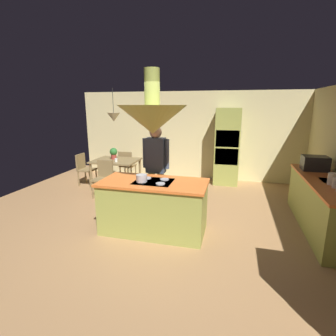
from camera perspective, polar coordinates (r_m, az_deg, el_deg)
ground at (r=4.87m, az=-2.37°, el=-12.53°), size 8.16×8.16×0.00m
wall_back at (r=7.79m, az=4.93°, el=7.13°), size 6.80×0.10×2.55m
kitchen_island at (r=4.51m, az=-3.17°, el=-8.42°), size 1.81×0.89×0.92m
counter_run_right at (r=5.31m, az=30.91°, el=-6.93°), size 0.73×2.52×0.90m
oven_tower at (r=7.31m, az=12.91°, el=4.58°), size 0.66×0.62×2.08m
dining_table at (r=6.93m, az=-11.39°, el=1.01°), size 1.14×0.93×0.76m
person_at_island at (r=5.05m, az=-2.67°, el=0.77°), size 0.53×0.24×1.77m
range_hood at (r=4.19m, az=-3.44°, el=10.98°), size 1.10×1.10×1.00m
pendant_light_over_table at (r=6.78m, az=-11.86°, el=10.92°), size 0.32×0.32×0.82m
chair_facing_island at (r=6.38m, az=-13.98°, el=-1.73°), size 0.40×0.40×0.87m
chair_by_back_wall at (r=7.58m, az=-9.09°, el=0.92°), size 0.40×0.40×0.87m
chair_at_corner at (r=7.43m, az=-17.95°, el=0.16°), size 0.40×0.40×0.87m
potted_plant_on_table at (r=7.00m, az=-11.90°, el=3.29°), size 0.20×0.20×0.30m
cup_on_table at (r=6.65m, az=-11.37°, el=1.70°), size 0.07×0.07×0.09m
canister_sugar at (r=4.76m, az=33.07°, el=-2.76°), size 0.11×0.11×0.17m
canister_tea at (r=4.92m, az=32.45°, el=-2.06°), size 0.13×0.13×0.19m
microwave_on_counter at (r=5.85m, az=29.61°, el=0.93°), size 0.46×0.36×0.28m
cooking_pot_on_cooktop at (r=4.27m, az=-5.83°, el=-2.25°), size 0.18×0.18×0.12m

